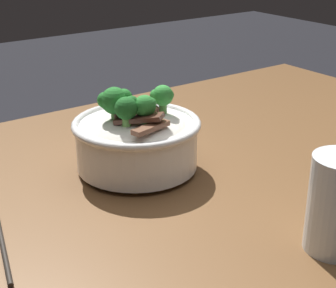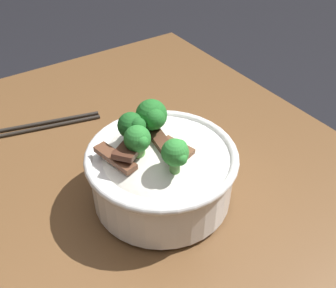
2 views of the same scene
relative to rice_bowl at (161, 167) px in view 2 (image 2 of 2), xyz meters
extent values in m
cube|color=brown|center=(0.12, -0.04, -0.09)|extent=(1.25, 0.81, 0.06)
cube|color=brown|center=(-0.43, 0.29, -0.50)|extent=(0.06, 0.06, 0.77)
cylinder|color=white|center=(0.00, 0.00, -0.06)|extent=(0.09, 0.09, 0.01)
cylinder|color=white|center=(0.00, 0.00, -0.02)|extent=(0.20, 0.20, 0.08)
torus|color=white|center=(0.00, 0.00, 0.02)|extent=(0.21, 0.21, 0.01)
ellipsoid|color=white|center=(0.00, 0.00, 0.01)|extent=(0.18, 0.18, 0.06)
cube|color=#4C2B1E|center=(-0.02, -0.03, 0.04)|extent=(0.07, 0.08, 0.02)
cube|color=brown|center=(0.02, 0.02, 0.04)|extent=(0.05, 0.03, 0.01)
cube|color=#563323|center=(0.00, 0.00, 0.04)|extent=(0.08, 0.03, 0.01)
cube|color=brown|center=(-0.01, -0.06, 0.04)|extent=(0.07, 0.03, 0.01)
cylinder|color=#6BA84C|center=(-0.03, 0.01, 0.04)|extent=(0.01, 0.01, 0.02)
sphere|color=#237028|center=(-0.03, 0.01, 0.07)|extent=(0.04, 0.04, 0.04)
sphere|color=#237028|center=(-0.02, 0.00, 0.07)|extent=(0.03, 0.03, 0.03)
sphere|color=#237028|center=(-0.05, 0.02, 0.07)|extent=(0.03, 0.03, 0.03)
cylinder|color=#6BA84C|center=(-0.03, -0.03, 0.04)|extent=(0.01, 0.01, 0.02)
sphere|color=#1E6023|center=(-0.03, -0.03, 0.06)|extent=(0.04, 0.04, 0.04)
sphere|color=#1E6023|center=(-0.02, -0.02, 0.07)|extent=(0.02, 0.02, 0.02)
sphere|color=#1E6023|center=(-0.04, -0.01, 0.06)|extent=(0.02, 0.02, 0.02)
cylinder|color=#5B9947|center=(0.05, -0.01, 0.04)|extent=(0.01, 0.01, 0.02)
sphere|color=green|center=(0.05, -0.01, 0.06)|extent=(0.03, 0.03, 0.03)
sphere|color=green|center=(0.06, -0.01, 0.06)|extent=(0.02, 0.02, 0.02)
sphere|color=green|center=(0.04, 0.00, 0.06)|extent=(0.02, 0.02, 0.02)
cylinder|color=#5B9947|center=(0.00, -0.03, 0.04)|extent=(0.02, 0.02, 0.02)
sphere|color=#2D8433|center=(0.00, -0.03, 0.06)|extent=(0.04, 0.04, 0.04)
sphere|color=#2D8433|center=(0.01, -0.03, 0.07)|extent=(0.02, 0.02, 0.02)
sphere|color=#2D8433|center=(-0.01, -0.02, 0.06)|extent=(0.02, 0.02, 0.02)
cylinder|color=#28231E|center=(-0.27, -0.08, -0.06)|extent=(0.06, 0.20, 0.01)
cylinder|color=#28231E|center=(-0.28, -0.08, -0.06)|extent=(0.06, 0.20, 0.01)
camera|label=1|loc=(-0.44, -0.70, 0.33)|focal=57.30mm
camera|label=2|loc=(0.34, -0.22, 0.37)|focal=41.49mm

